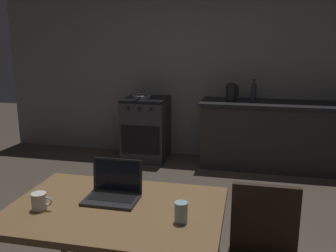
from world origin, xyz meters
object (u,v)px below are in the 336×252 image
(dining_table, at_px, (116,218))
(bottle_b, at_px, (254,91))
(stove_oven, at_px, (146,129))
(electric_kettle, at_px, (231,92))
(laptop, at_px, (113,191))
(frying_pan, at_px, (142,96))
(drinking_glass, at_px, (181,212))
(coffee_mug, at_px, (39,201))

(dining_table, height_order, bottle_b, bottle_b)
(stove_oven, relative_size, electric_kettle, 3.73)
(laptop, bearing_deg, frying_pan, 110.77)
(dining_table, xyz_separation_m, frying_pan, (-0.74, 3.03, 0.24))
(frying_pan, bearing_deg, drinking_glass, -69.98)
(stove_oven, relative_size, laptop, 2.78)
(drinking_glass, bearing_deg, coffee_mug, -177.96)
(dining_table, height_order, frying_pan, frying_pan)
(dining_table, relative_size, coffee_mug, 9.97)
(stove_oven, height_order, electric_kettle, electric_kettle)
(coffee_mug, xyz_separation_m, bottle_b, (1.20, 3.27, 0.22))
(drinking_glass, height_order, bottle_b, bottle_b)
(dining_table, height_order, coffee_mug, coffee_mug)
(stove_oven, bearing_deg, bottle_b, 3.20)
(stove_oven, bearing_deg, coffee_mug, -85.16)
(stove_oven, distance_m, bottle_b, 1.59)
(stove_oven, xyz_separation_m, coffee_mug, (0.27, -3.18, 0.36))
(laptop, xyz_separation_m, frying_pan, (-0.68, 2.93, 0.12))
(frying_pan, bearing_deg, bottle_b, 4.05)
(dining_table, bearing_deg, frying_pan, 103.63)
(electric_kettle, xyz_separation_m, drinking_glass, (-0.10, -3.16, -0.20))
(laptop, relative_size, bottle_b, 1.12)
(stove_oven, height_order, coffee_mug, stove_oven)
(stove_oven, distance_m, electric_kettle, 1.31)
(drinking_glass, bearing_deg, laptop, 156.21)
(stove_oven, relative_size, bottle_b, 3.13)
(dining_table, distance_m, frying_pan, 3.13)
(stove_oven, relative_size, drinking_glass, 7.91)
(dining_table, height_order, drinking_glass, drinking_glass)
(frying_pan, bearing_deg, dining_table, -76.37)
(laptop, distance_m, electric_kettle, 3.01)
(electric_kettle, relative_size, coffee_mug, 1.91)
(laptop, bearing_deg, coffee_mug, -139.73)
(frying_pan, height_order, coffee_mug, frying_pan)
(dining_table, distance_m, bottle_b, 3.26)
(coffee_mug, height_order, bottle_b, bottle_b)
(dining_table, height_order, electric_kettle, electric_kettle)
(electric_kettle, xyz_separation_m, bottle_b, (0.29, 0.08, 0.02))
(dining_table, relative_size, bottle_b, 4.37)
(laptop, height_order, coffee_mug, laptop)
(coffee_mug, distance_m, drinking_glass, 0.82)
(laptop, height_order, drinking_glass, laptop)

